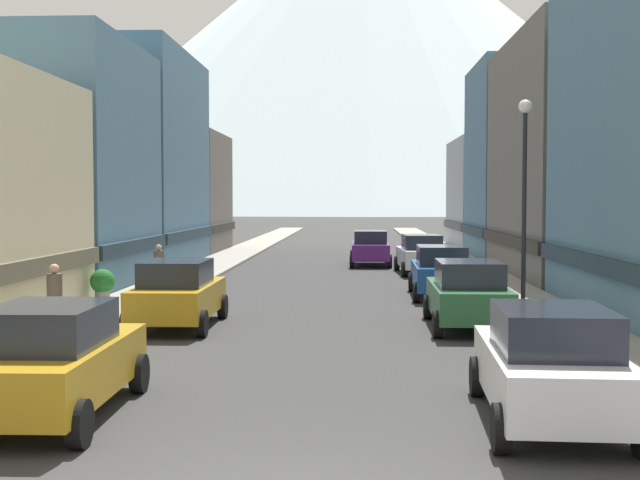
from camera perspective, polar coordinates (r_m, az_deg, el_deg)
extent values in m
cube|color=gray|center=(44.81, -6.71, -1.45)|extent=(2.50, 100.00, 0.15)
cube|color=gray|center=(44.56, 9.37, -1.49)|extent=(2.50, 100.00, 0.15)
cube|color=slate|center=(33.58, -17.55, 4.80)|extent=(6.14, 9.04, 9.27)
cube|color=#22333F|center=(33.61, -17.47, -0.37)|extent=(6.44, 9.04, 0.50)
cube|color=slate|center=(44.20, -14.58, 5.25)|extent=(9.03, 11.53, 10.68)
cube|color=#22333F|center=(44.20, -14.52, 0.40)|extent=(9.33, 11.53, 0.50)
cube|color=#66605B|center=(54.20, -11.58, 3.11)|extent=(9.48, 8.87, 7.45)
cube|color=#2D2B29|center=(54.23, -11.56, 0.86)|extent=(9.78, 8.87, 0.50)
cube|color=#66605B|center=(38.49, 19.97, 5.26)|extent=(9.83, 12.73, 10.30)
cube|color=#2D2B29|center=(38.49, 19.89, -0.02)|extent=(10.13, 12.73, 0.50)
cube|color=slate|center=(48.93, 14.34, 5.12)|extent=(6.83, 8.80, 10.87)
cube|color=#22333F|center=(48.92, 14.29, 0.63)|extent=(7.13, 8.80, 0.50)
cube|color=#99A5B2|center=(58.46, 12.72, 3.03)|extent=(7.57, 10.02, 7.38)
cube|color=#444A50|center=(58.49, 12.70, 0.99)|extent=(7.87, 10.02, 0.50)
cube|color=#B28419|center=(13.85, -17.52, -8.34)|extent=(1.89, 4.42, 0.80)
cube|color=#1E232D|center=(13.50, -17.92, -5.54)|extent=(1.62, 2.22, 0.64)
cylinder|color=black|center=(15.76, -18.69, -8.49)|extent=(0.23, 0.68, 0.68)
cylinder|color=black|center=(15.22, -12.11, -8.80)|extent=(0.23, 0.68, 0.68)
cylinder|color=black|center=(12.13, -15.94, -11.85)|extent=(0.23, 0.68, 0.68)
cube|color=#B28419|center=(22.59, -9.54, -3.96)|extent=(1.86, 4.41, 0.80)
cube|color=#1E232D|center=(22.28, -9.69, -2.20)|extent=(1.61, 2.21, 0.64)
cylinder|color=black|center=(24.44, -10.86, -4.41)|extent=(0.22, 0.68, 0.68)
cylinder|color=black|center=(24.09, -6.58, -4.48)|extent=(0.22, 0.68, 0.68)
cylinder|color=black|center=(21.26, -12.88, -5.50)|extent=(0.22, 0.68, 0.68)
cylinder|color=black|center=(20.87, -7.97, -5.62)|extent=(0.22, 0.68, 0.68)
cube|color=silver|center=(13.34, 15.23, -8.74)|extent=(2.04, 4.48, 0.80)
cube|color=#1E232D|center=(12.97, 15.47, -5.84)|extent=(1.70, 2.27, 0.64)
cylinder|color=black|center=(14.90, 10.55, -9.04)|extent=(0.25, 0.69, 0.68)
cylinder|color=black|center=(15.19, 17.56, -8.90)|extent=(0.25, 0.69, 0.68)
cylinder|color=black|center=(11.71, 12.12, -12.34)|extent=(0.25, 0.69, 0.68)
cube|color=#265933|center=(22.43, 9.94, -4.01)|extent=(1.89, 4.42, 0.80)
cube|color=#1E232D|center=(22.11, 10.04, -2.24)|extent=(1.62, 2.22, 0.64)
cylinder|color=black|center=(24.02, 7.28, -4.50)|extent=(0.23, 0.68, 0.68)
cylinder|color=black|center=(24.23, 11.63, -4.48)|extent=(0.23, 0.68, 0.68)
cylinder|color=black|center=(20.76, 7.95, -5.66)|extent=(0.23, 0.68, 0.68)
cylinder|color=black|center=(21.00, 12.98, -5.61)|extent=(0.23, 0.68, 0.68)
cube|color=#19478C|center=(29.37, 8.16, -2.39)|extent=(1.92, 4.43, 0.80)
cube|color=#1E232D|center=(29.06, 8.21, -1.02)|extent=(1.64, 2.23, 0.64)
cylinder|color=black|center=(30.99, 6.21, -2.85)|extent=(0.23, 0.68, 0.68)
cylinder|color=black|center=(31.13, 9.60, -2.85)|extent=(0.23, 0.68, 0.68)
cylinder|color=black|center=(27.71, 6.53, -3.53)|extent=(0.23, 0.68, 0.68)
cylinder|color=black|center=(27.87, 10.31, -3.52)|extent=(0.23, 0.68, 0.68)
cube|color=silver|center=(38.27, 6.82, -1.18)|extent=(2.06, 4.49, 0.80)
cube|color=#1E232D|center=(37.98, 6.88, -0.12)|extent=(1.71, 2.28, 0.64)
cylinder|color=black|center=(39.83, 5.21, -1.59)|extent=(0.25, 0.69, 0.68)
cylinder|color=black|center=(40.05, 7.83, -1.58)|extent=(0.25, 0.69, 0.68)
cylinder|color=black|center=(36.56, 5.71, -1.99)|extent=(0.25, 0.69, 0.68)
cylinder|color=black|center=(36.80, 8.56, -1.98)|extent=(0.25, 0.69, 0.68)
cube|color=#591E72|center=(42.83, 3.41, -0.74)|extent=(1.84, 4.40, 0.80)
cube|color=#1E232D|center=(42.54, 3.42, 0.20)|extent=(1.60, 2.20, 0.64)
cylinder|color=black|center=(44.50, 2.19, -1.12)|extent=(0.22, 0.68, 0.68)
cylinder|color=black|center=(44.53, 4.56, -1.13)|extent=(0.22, 0.68, 0.68)
cylinder|color=black|center=(41.20, 2.17, -1.44)|extent=(0.22, 0.68, 0.68)
cylinder|color=black|center=(41.24, 4.73, -1.44)|extent=(0.22, 0.68, 0.68)
cylinder|color=gray|center=(27.15, -14.47, -3.74)|extent=(0.44, 0.44, 0.37)
sphere|color=#1F6425|center=(27.10, -14.48, -2.71)|extent=(0.76, 0.76, 0.76)
cylinder|color=brown|center=(31.07, -10.83, -1.96)|extent=(0.36, 0.36, 1.37)
sphere|color=tan|center=(31.02, -10.84, -0.50)|extent=(0.22, 0.22, 0.22)
cylinder|color=brown|center=(20.98, -17.47, -4.18)|extent=(0.36, 0.36, 1.47)
sphere|color=tan|center=(20.90, -17.51, -1.86)|extent=(0.23, 0.23, 0.23)
cylinder|color=black|center=(23.11, 13.61, 1.52)|extent=(0.12, 0.12, 5.50)
sphere|color=white|center=(23.24, 13.69, 8.76)|extent=(0.36, 0.36, 0.36)
cone|color=silver|center=(273.00, 3.05, 12.47)|extent=(225.63, 225.63, 98.47)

